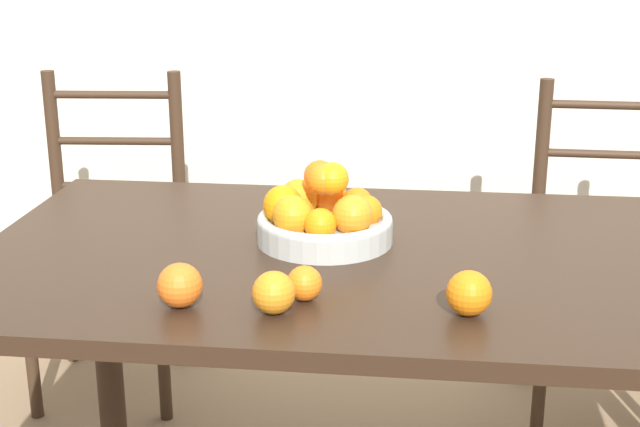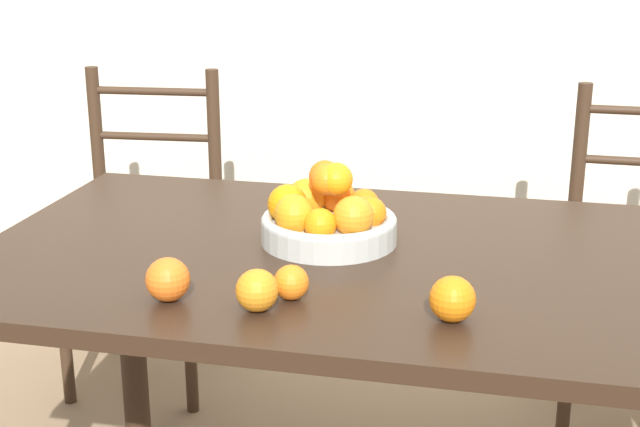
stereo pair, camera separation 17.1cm
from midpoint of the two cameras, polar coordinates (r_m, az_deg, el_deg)
name	(u,v)px [view 2 (the right image)]	position (r m, az deg, el deg)	size (l,w,h in m)	color
dining_table	(393,300)	(1.79, 7.46, -5.59)	(1.66, 0.90, 0.75)	black
fruit_bowl	(327,216)	(1.80, 3.18, -0.22)	(0.28, 0.28, 0.17)	#B2B7B2
orange_loose_0	(291,282)	(1.53, 1.36, -4.50)	(0.06, 0.06, 0.06)	orange
orange_loose_1	(257,290)	(1.48, -0.74, -5.01)	(0.07, 0.07, 0.07)	orange
orange_loose_2	(452,299)	(1.47, 11.81, -5.45)	(0.08, 0.08, 0.08)	orange
orange_loose_3	(168,280)	(1.53, -6.57, -4.28)	(0.08, 0.08, 0.08)	orange
chair_left	(146,237)	(2.76, -9.34, -1.49)	(0.45, 0.43, 0.95)	#382619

